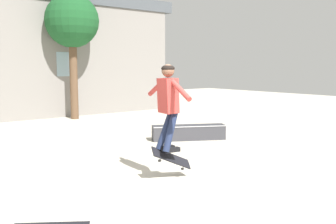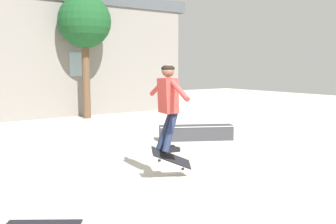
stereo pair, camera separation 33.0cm
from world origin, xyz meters
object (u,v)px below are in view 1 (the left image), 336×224
object	(u,v)px
skate_ledge	(189,132)
skateboard_flipping	(171,158)
tree_right	(72,23)
skater	(168,100)

from	to	relation	value
skate_ledge	skateboard_flipping	distance (m)	3.50
tree_right	skate_ledge	world-z (taller)	tree_right
skater	skateboard_flipping	world-z (taller)	skater
skateboard_flipping	skater	bearing A→B (deg)	-156.82
skater	skateboard_flipping	size ratio (longest dim) A/B	1.81
tree_right	skater	world-z (taller)	tree_right
skateboard_flipping	skate_ledge	bearing A→B (deg)	50.80
skater	skateboard_flipping	distance (m)	1.00
tree_right	skater	xyz separation A→B (m)	(-1.95, -8.02, -2.10)
skate_ledge	skater	distance (m)	3.77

